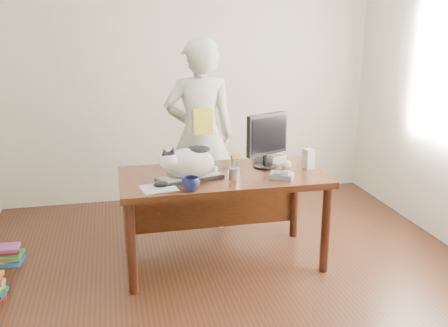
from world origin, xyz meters
TOP-DOWN VIEW (x-y plane):
  - room at (0.00, 0.00)m, footprint 4.50×4.50m
  - desk at (0.00, 0.68)m, footprint 1.60×0.80m
  - keyboard at (-0.27, 0.52)m, footprint 0.53×0.31m
  - cat at (-0.29, 0.51)m, footprint 0.48×0.33m
  - monitor at (0.39, 0.70)m, footprint 0.38×0.26m
  - pen_cup at (0.06, 0.45)m, footprint 0.10×0.10m
  - mousepad at (-0.52, 0.36)m, footprint 0.28×0.26m
  - mouse at (-0.50, 0.38)m, footprint 0.12×0.09m
  - coffee_mug at (-0.31, 0.26)m, footprint 0.17×0.17m
  - phone at (0.41, 0.39)m, footprint 0.21×0.19m
  - speaker at (0.71, 0.61)m, footprint 0.09×0.09m
  - baseball at (0.53, 0.60)m, footprint 0.08×0.08m
  - book_stack at (-0.14, 0.91)m, footprint 0.25×0.22m
  - calculator at (0.47, 0.86)m, footprint 0.25×0.27m
  - person at (-0.04, 1.37)m, footprint 0.66×0.45m
  - held_book at (-0.04, 1.20)m, footprint 0.17×0.11m
  - book_pile_b at (-1.72, 0.95)m, footprint 0.26×0.20m

SIDE VIEW (x-z plane):
  - book_pile_b at x=-1.72m, z-range 0.00..0.15m
  - desk at x=0.00m, z-range 0.23..0.98m
  - mousepad at x=-0.52m, z-range 0.75..0.76m
  - keyboard at x=-0.27m, z-range 0.75..0.78m
  - mouse at x=-0.50m, z-range 0.75..0.80m
  - phone at x=0.41m, z-range 0.74..0.81m
  - calculator at x=0.47m, z-range 0.75..0.82m
  - book_stack at x=-0.14m, z-range 0.74..0.82m
  - baseball at x=0.53m, z-range 0.75..0.83m
  - coffee_mug at x=-0.31m, z-range 0.75..0.85m
  - pen_cup at x=0.06m, z-range 0.70..0.91m
  - speaker at x=0.71m, z-range 0.75..0.91m
  - person at x=-0.04m, z-range 0.00..1.77m
  - cat at x=-0.29m, z-range 0.75..1.03m
  - monitor at x=0.39m, z-range 0.78..1.23m
  - held_book at x=-0.04m, z-range 0.93..1.17m
  - room at x=0.00m, z-range -0.90..3.60m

